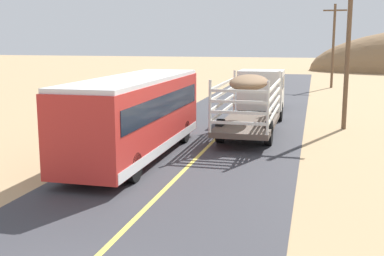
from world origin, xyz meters
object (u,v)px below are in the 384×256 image
(bus, at_px, (136,115))
(car_far, at_px, (268,99))
(livestock_truck, at_px, (257,94))
(boulder_mid_field, at_px, (123,100))
(power_pole_mid, at_px, (348,49))
(power_pole_far, at_px, (333,43))

(bus, xyz_separation_m, car_far, (3.81, 15.18, -1.05))
(livestock_truck, height_order, boulder_mid_field, livestock_truck)
(power_pole_mid, bearing_deg, boulder_mid_field, 160.51)
(power_pole_mid, height_order, power_pole_far, power_pole_far)
(power_pole_far, relative_size, boulder_mid_field, 4.98)
(car_far, bearing_deg, boulder_mid_field, -172.36)
(bus, distance_m, boulder_mid_field, 15.20)
(car_far, height_order, power_pole_mid, power_pole_mid)
(boulder_mid_field, bearing_deg, power_pole_far, 50.78)
(power_pole_mid, bearing_deg, car_far, 125.22)
(livestock_truck, relative_size, bus, 0.97)
(livestock_truck, distance_m, power_pole_far, 24.06)
(bus, height_order, car_far, bus)
(power_pole_far, distance_m, boulder_mid_field, 23.25)
(bus, xyz_separation_m, power_pole_mid, (8.37, 8.71, 2.45))
(boulder_mid_field, bearing_deg, power_pole_mid, -19.49)
(car_far, relative_size, power_pole_far, 0.55)
(bus, bearing_deg, car_far, 75.92)
(car_far, xyz_separation_m, power_pole_mid, (4.56, -6.47, 3.50))
(bus, relative_size, power_pole_mid, 1.28)
(bus, height_order, power_pole_mid, power_pole_mid)
(bus, bearing_deg, power_pole_far, 75.17)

